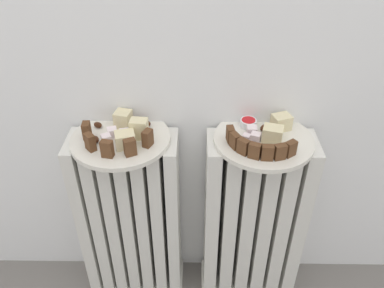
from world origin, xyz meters
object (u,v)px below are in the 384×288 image
Objects in this scene: plate_left at (121,139)px; plate_right at (264,140)px; radiator_left at (131,221)px; jam_bowl_right at (248,123)px; fork at (130,135)px; radiator_right at (253,223)px.

plate_left and plate_right have the same top height.
plate_left is at bearing 180.00° from plate_right.
radiator_left is 0.46m from jam_bowl_right.
fork is (-0.34, 0.01, 0.01)m from plate_right.
fork is at bearing 18.08° from radiator_left.
plate_right reaches higher than radiator_left.
plate_right is (0.36, 0.00, 0.00)m from plate_left.
plate_right reaches higher than radiator_right.
plate_left is 0.03m from fork.
radiator_left is at bearing 180.00° from radiator_right.
plate_left reaches higher than radiator_left.
plate_right is (0.36, -0.00, 0.30)m from radiator_left.
plate_left is at bearing 180.00° from radiator_right.
plate_right is (0.00, 0.00, 0.30)m from radiator_right.
radiator_left is 1.00× the size of radiator_right.
fork is at bearing 178.69° from radiator_right.
plate_left is 0.33m from jam_bowl_right.
plate_left is (-0.36, 0.00, 0.30)m from radiator_right.
radiator_right is 2.30× the size of plate_right.
plate_left is at bearing -116.57° from radiator_left.
radiator_right is at bearing -1.31° from fork.
plate_right is at bearing -57.05° from jam_bowl_right.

